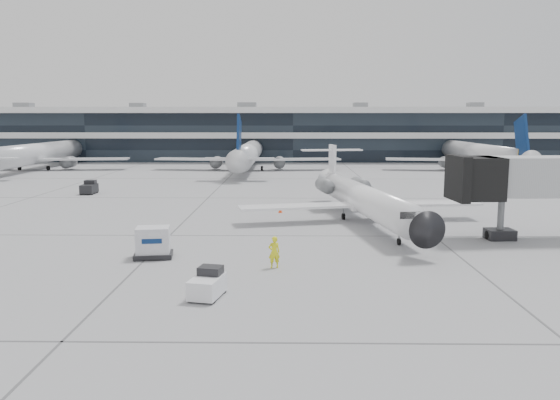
{
  "coord_description": "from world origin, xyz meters",
  "views": [
    {
      "loc": [
        -1.04,
        -40.41,
        8.73
      ],
      "look_at": [
        -1.64,
        0.96,
        2.6
      ],
      "focal_mm": 35.0,
      "sensor_mm": 36.0,
      "label": 1
    }
  ],
  "objects_px": {
    "regional_jet": "(362,197)",
    "ramp_worker": "(274,252)",
    "baggage_tug": "(208,284)",
    "cargo_uld": "(153,243)"
  },
  "relations": [
    {
      "from": "regional_jet",
      "to": "ramp_worker",
      "type": "height_order",
      "value": "regional_jet"
    },
    {
      "from": "ramp_worker",
      "to": "cargo_uld",
      "type": "distance_m",
      "value": 8.09
    },
    {
      "from": "ramp_worker",
      "to": "baggage_tug",
      "type": "height_order",
      "value": "ramp_worker"
    },
    {
      "from": "ramp_worker",
      "to": "baggage_tug",
      "type": "distance_m",
      "value": 6.25
    },
    {
      "from": "regional_jet",
      "to": "baggage_tug",
      "type": "distance_m",
      "value": 22.95
    },
    {
      "from": "ramp_worker",
      "to": "baggage_tug",
      "type": "relative_size",
      "value": 0.77
    },
    {
      "from": "regional_jet",
      "to": "baggage_tug",
      "type": "bearing_deg",
      "value": -125.9
    },
    {
      "from": "regional_jet",
      "to": "cargo_uld",
      "type": "height_order",
      "value": "regional_jet"
    },
    {
      "from": "regional_jet",
      "to": "ramp_worker",
      "type": "bearing_deg",
      "value": -124.54
    },
    {
      "from": "regional_jet",
      "to": "ramp_worker",
      "type": "xyz_separation_m",
      "value": [
        -7.15,
        -15.06,
        -1.13
      ]
    }
  ]
}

